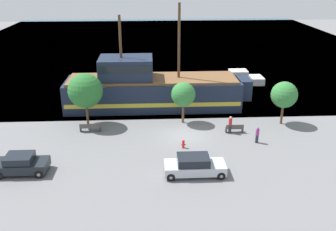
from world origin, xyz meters
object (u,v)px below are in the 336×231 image
object	(u,v)px
fire_hydrant	(183,144)
bench_promenade_east	(234,128)
moored_boat_dockside	(240,79)
parked_car_curb_front	(194,166)
pirate_ship	(150,89)
parked_car_curb_mid	(21,164)
pedestrian_walking_far	(257,135)
bench_promenade_west	(90,127)
pedestrian_walking_near	(230,125)

from	to	relation	value
fire_hydrant	bench_promenade_east	xyz separation A→B (m)	(5.19, 3.00, 0.03)
moored_boat_dockside	parked_car_curb_front	bearing A→B (deg)	-111.09
fire_hydrant	bench_promenade_east	distance (m)	5.99
pirate_ship	parked_car_curb_mid	bearing A→B (deg)	-125.54
parked_car_curb_mid	bench_promenade_east	size ratio (longest dim) A/B	2.29
pedestrian_walking_far	bench_promenade_east	bearing A→B (deg)	123.75
fire_hydrant	bench_promenade_west	world-z (taller)	bench_promenade_west
pirate_ship	parked_car_curb_front	bearing A→B (deg)	-78.00
bench_promenade_east	pedestrian_walking_far	world-z (taller)	pedestrian_walking_far
moored_boat_dockside	parked_car_curb_mid	bearing A→B (deg)	-134.70
parked_car_curb_mid	fire_hydrant	xyz separation A→B (m)	(12.79, 3.58, -0.34)
fire_hydrant	bench_promenade_east	bearing A→B (deg)	30.05
bench_promenade_east	pedestrian_walking_far	bearing A→B (deg)	-56.25
fire_hydrant	pedestrian_walking_near	distance (m)	5.56
moored_boat_dockside	parked_car_curb_front	distance (m)	25.11
pirate_ship	bench_promenade_west	world-z (taller)	pirate_ship
bench_promenade_west	pedestrian_walking_near	distance (m)	13.41
fire_hydrant	pedestrian_walking_near	bearing A→B (deg)	31.55
parked_car_curb_front	pedestrian_walking_far	world-z (taller)	parked_car_curb_front
fire_hydrant	pedestrian_walking_far	xyz separation A→B (m)	(6.73, 0.70, 0.36)
pirate_ship	parked_car_curb_front	distance (m)	15.38
bench_promenade_east	pedestrian_walking_near	xyz separation A→B (m)	(-0.46, -0.10, 0.43)
bench_promenade_east	bench_promenade_west	size ratio (longest dim) A/B	0.86
parked_car_curb_front	pedestrian_walking_far	size ratio (longest dim) A/B	3.02
pirate_ship	fire_hydrant	distance (m)	10.96
parked_car_curb_front	fire_hydrant	world-z (taller)	parked_car_curb_front
parked_car_curb_front	bench_promenade_west	distance (m)	12.39
bench_promenade_east	fire_hydrant	bearing A→B (deg)	-149.95
bench_promenade_east	pirate_ship	bearing A→B (deg)	136.76
pedestrian_walking_far	moored_boat_dockside	bearing A→B (deg)	81.43
moored_boat_dockside	pedestrian_walking_far	distance (m)	18.42
pirate_ship	fire_hydrant	size ratio (longest dim) A/B	26.76
bench_promenade_west	pedestrian_walking_near	bearing A→B (deg)	-4.39
parked_car_curb_mid	pedestrian_walking_near	xyz separation A→B (m)	(17.52, 6.48, 0.12)
parked_car_curb_front	bench_promenade_west	bearing A→B (deg)	137.07
parked_car_curb_front	parked_car_curb_mid	distance (m)	13.26
pirate_ship	bench_promenade_west	size ratio (longest dim) A/B	10.35
pirate_ship	pedestrian_walking_near	distance (m)	10.71
parked_car_curb_mid	pedestrian_walking_near	distance (m)	18.68
moored_boat_dockside	bench_promenade_west	distance (m)	23.50
moored_boat_dockside	pedestrian_walking_far	size ratio (longest dim) A/B	3.82
pirate_ship	parked_car_curb_front	xyz separation A→B (m)	(3.19, -14.98, -1.38)
bench_promenade_east	pedestrian_walking_far	distance (m)	2.79
parked_car_curb_front	fire_hydrant	xyz separation A→B (m)	(-0.43, 4.51, -0.34)
pedestrian_walking_far	bench_promenade_west	bearing A→B (deg)	168.15
moored_boat_dockside	pirate_ship	bearing A→B (deg)	-145.37
moored_boat_dockside	pedestrian_walking_far	world-z (taller)	moored_boat_dockside
fire_hydrant	pedestrian_walking_far	size ratio (longest dim) A/B	0.50
moored_boat_dockside	parked_car_curb_mid	size ratio (longest dim) A/B	1.50
parked_car_curb_front	bench_promenade_west	xyz separation A→B (m)	(-9.07, 8.44, -0.30)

